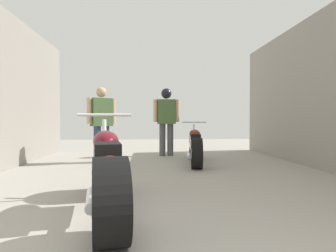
{
  "coord_description": "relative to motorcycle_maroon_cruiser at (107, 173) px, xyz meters",
  "views": [
    {
      "loc": [
        -0.31,
        -0.48,
        0.94
      ],
      "look_at": [
        0.02,
        3.96,
        0.85
      ],
      "focal_mm": 30.46,
      "sensor_mm": 36.0,
      "label": 1
    }
  ],
  "objects": [
    {
      "name": "ground_plane",
      "position": [
        0.71,
        1.56,
        -0.42
      ],
      "size": [
        18.86,
        18.86,
        0.0
      ],
      "primitive_type": "plane",
      "color": "#9E998E"
    },
    {
      "name": "motorcycle_black_naked",
      "position": [
        1.43,
        3.2,
        -0.04
      ],
      "size": [
        0.6,
        1.95,
        0.91
      ],
      "color": "black",
      "rests_on": "ground_plane"
    },
    {
      "name": "mechanic_with_helmet",
      "position": [
        0.91,
        4.63,
        0.65
      ],
      "size": [
        0.7,
        0.27,
        1.78
      ],
      "color": "#4C4C4C",
      "rests_on": "ground_plane"
    },
    {
      "name": "mechanic_in_blue",
      "position": [
        -0.6,
        3.55,
        0.53
      ],
      "size": [
        0.63,
        0.44,
        1.67
      ],
      "color": "#2D3851",
      "rests_on": "ground_plane"
    },
    {
      "name": "motorcycle_maroon_cruiser",
      "position": [
        0.0,
        0.0,
        0.0
      ],
      "size": [
        0.76,
        2.2,
        1.03
      ],
      "color": "black",
      "rests_on": "ground_plane"
    }
  ]
}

